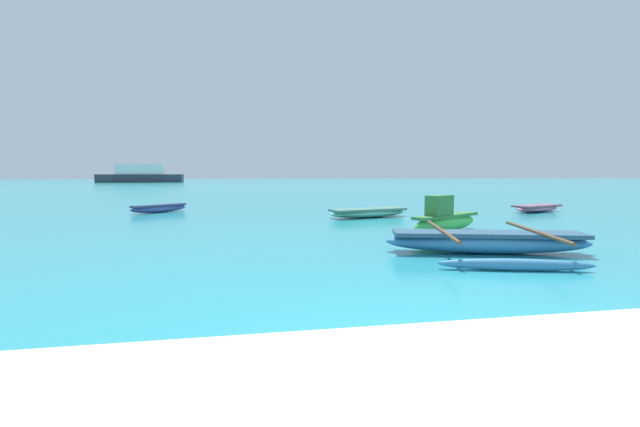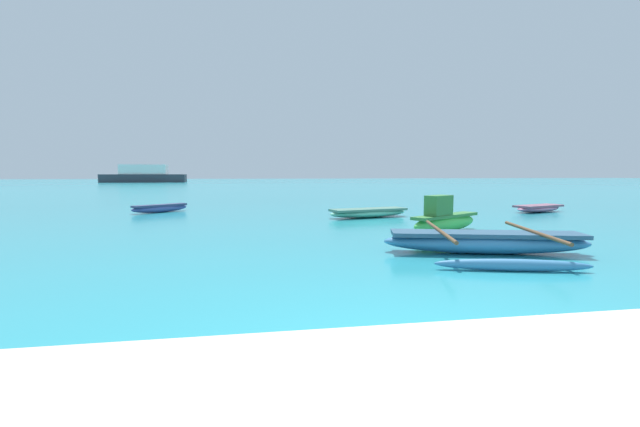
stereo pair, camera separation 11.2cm
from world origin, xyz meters
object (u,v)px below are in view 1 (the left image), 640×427
(moored_boat_4, at_px, (159,208))
(distant_ferry, at_px, (141,175))
(moored_boat_0, at_px, (537,208))
(moored_boat_1, at_px, (445,219))
(moored_boat_3, at_px, (368,212))
(moored_boat_2, at_px, (487,242))

(moored_boat_4, height_order, distant_ferry, distant_ferry)
(moored_boat_0, bearing_deg, moored_boat_1, -162.53)
(moored_boat_1, xyz_separation_m, moored_boat_3, (-0.90, 4.12, -0.17))
(moored_boat_0, bearing_deg, distant_ferry, 95.38)
(moored_boat_0, distance_m, moored_boat_4, 15.47)
(moored_boat_3, bearing_deg, distant_ferry, 94.75)
(moored_boat_0, xyz_separation_m, moored_boat_1, (-6.57, -4.99, 0.19))
(moored_boat_1, bearing_deg, moored_boat_2, -131.88)
(moored_boat_0, bearing_deg, moored_boat_3, 166.87)
(moored_boat_0, relative_size, moored_boat_2, 0.64)
(moored_boat_2, relative_size, moored_boat_3, 1.28)
(moored_boat_1, relative_size, moored_boat_2, 0.64)
(moored_boat_1, height_order, moored_boat_4, moored_boat_1)
(moored_boat_1, relative_size, moored_boat_4, 1.21)
(moored_boat_1, relative_size, moored_boat_3, 0.81)
(moored_boat_0, xyz_separation_m, distant_ferry, (-29.00, 61.91, 1.07))
(moored_boat_3, height_order, distant_ferry, distant_ferry)
(moored_boat_3, bearing_deg, moored_boat_0, -7.59)
(moored_boat_2, xyz_separation_m, moored_boat_3, (-0.33, 7.09, -0.04))
(moored_boat_3, height_order, moored_boat_4, moored_boat_4)
(moored_boat_2, bearing_deg, moored_boat_0, 63.44)
(moored_boat_3, bearing_deg, moored_boat_1, -91.84)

